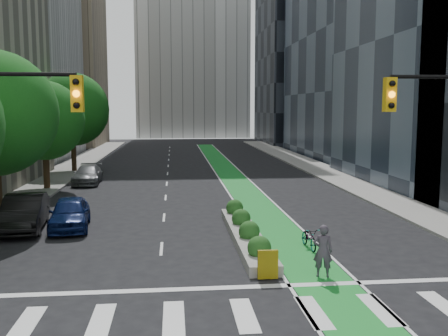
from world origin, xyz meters
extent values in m
plane|color=black|center=(0.00, 0.00, 0.00)|extent=(160.00, 160.00, 0.00)
cube|color=gray|center=(-11.80, 25.00, 0.07)|extent=(3.60, 90.00, 0.15)
cube|color=gray|center=(11.80, 25.00, 0.07)|extent=(3.60, 90.00, 0.15)
cube|color=#18872B|center=(3.00, 30.00, 0.01)|extent=(2.20, 70.00, 0.01)
cube|color=tan|center=(-20.00, 66.00, 13.00)|extent=(14.00, 16.00, 26.00)
cube|color=black|center=(20.00, 68.00, 14.00)|extent=(14.00, 18.00, 28.00)
cylinder|color=black|center=(-11.00, 22.00, 2.24)|extent=(0.44, 0.44, 4.48)
sphere|color=#0F4712|center=(-11.00, 22.00, 4.96)|extent=(5.60, 5.60, 5.60)
cylinder|color=black|center=(-11.00, 32.00, 2.58)|extent=(0.44, 0.44, 5.15)
sphere|color=#0F4712|center=(-11.00, 32.00, 5.70)|extent=(6.60, 6.60, 6.60)
cube|color=gold|center=(-4.70, 0.50, 6.25)|extent=(0.34, 0.28, 1.05)
sphere|color=orange|center=(-4.70, 0.34, 6.25)|extent=(0.20, 0.20, 0.20)
cube|color=gold|center=(4.70, 0.50, 6.25)|extent=(0.34, 0.28, 1.05)
sphere|color=orange|center=(4.70, 0.34, 6.25)|extent=(0.20, 0.20, 0.20)
cube|color=gray|center=(1.20, 7.00, 0.20)|extent=(1.20, 10.00, 0.40)
cube|color=yellow|center=(1.20, 1.80, 0.55)|extent=(0.70, 0.12, 1.00)
sphere|color=#194C19|center=(1.20, 3.50, 0.65)|extent=(0.90, 0.90, 0.90)
sphere|color=#194C19|center=(1.20, 6.00, 0.65)|extent=(0.90, 0.90, 0.90)
sphere|color=#194C19|center=(1.20, 8.50, 0.65)|extent=(0.90, 0.90, 0.90)
sphere|color=#194C19|center=(1.20, 11.00, 0.65)|extent=(0.90, 0.90, 0.90)
imported|color=gray|center=(3.65, 5.44, 0.45)|extent=(0.69, 1.75, 0.91)
imported|color=#3E3742|center=(3.15, 1.93, 0.93)|extent=(0.76, 0.59, 1.86)
imported|color=#0C1A4C|center=(-7.00, 10.01, 0.76)|extent=(2.30, 4.66, 1.53)
imported|color=black|center=(-9.14, 10.00, 0.84)|extent=(2.38, 5.29, 1.68)
imported|color=#5A5C5F|center=(-8.59, 24.69, 0.70)|extent=(2.12, 4.91, 1.41)
camera|label=1|loc=(-1.95, -14.41, 5.85)|focal=40.00mm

